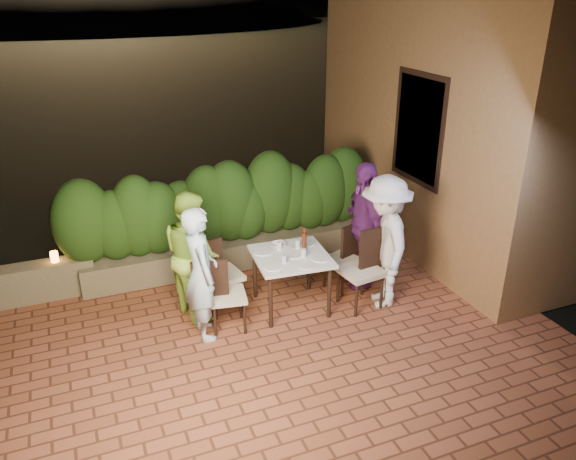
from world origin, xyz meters
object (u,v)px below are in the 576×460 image
chair_right_back (342,258)px  beer_bottle (304,239)px  chair_left_back (221,274)px  diner_white (384,242)px  dining_table (291,281)px  diner_purple (364,225)px  chair_right_front (361,269)px  chair_left_front (227,294)px  bowl (279,244)px  parapet_lamp (54,257)px  diner_green (192,254)px  diner_blue (201,274)px

chair_right_back → beer_bottle: bearing=-6.5°
chair_left_back → diner_white: diner_white is taller
beer_bottle → chair_right_back: 0.80m
dining_table → beer_bottle: beer_bottle is taller
beer_bottle → diner_white: 1.01m
diner_white → diner_purple: diner_purple is taller
chair_left_back → chair_right_front: (1.67, -0.59, 0.02)m
chair_left_back → diner_white: 2.10m
chair_left_front → diner_purple: 2.11m
bowl → chair_left_back: (-0.78, -0.00, -0.27)m
chair_left_front → diner_purple: size_ratio=0.53×
beer_bottle → chair_right_back: size_ratio=0.36×
chair_right_back → parapet_lamp: chair_right_back is taller
dining_table → bowl: (-0.05, 0.30, 0.40)m
beer_bottle → chair_left_front: beer_bottle is taller
diner_white → chair_left_back: bearing=-91.1°
beer_bottle → diner_purple: diner_purple is taller
bowl → dining_table: bearing=-80.8°
diner_white → parapet_lamp: diner_white is taller
chair_right_back → diner_white: size_ratio=0.51×
chair_left_front → diner_green: bearing=127.6°
diner_white → parapet_lamp: (-3.90, 1.79, -0.30)m
dining_table → beer_bottle: 0.57m
diner_blue → diner_white: diner_white is taller
dining_table → diner_blue: diner_blue is taller
diner_green → diner_purple: size_ratio=0.93×
parapet_lamp → diner_green: bearing=-34.2°
chair_left_back → parapet_lamp: chair_left_back is taller
chair_left_back → chair_left_front: bearing=-107.0°
diner_purple → chair_right_front: bearing=-23.7°
diner_green → beer_bottle: bearing=-117.2°
dining_table → chair_left_front: size_ratio=0.99×
chair_right_back → diner_white: (0.30, -0.53, 0.42)m
diner_green → chair_left_back: bearing=-116.2°
beer_bottle → bowl: 0.38m
chair_left_front → chair_left_back: (0.06, 0.45, 0.04)m
chair_right_front → chair_right_back: bearing=-97.6°
chair_left_front → bowl: bearing=38.2°
diner_blue → diner_purple: size_ratio=0.93×
bowl → chair_left_back: 0.82m
dining_table → chair_left_back: chair_left_back is taller
parapet_lamp → dining_table: bearing=-27.8°
beer_bottle → chair_left_front: bearing=-169.5°
chair_left_front → chair_right_back: size_ratio=1.04×
diner_blue → parapet_lamp: 2.28m
bowl → diner_white: bearing=-28.0°
diner_white → diner_blue: bearing=-77.2°
chair_left_back → diner_blue: 0.67m
dining_table → beer_bottle: bearing=12.9°
chair_right_front → diner_purple: 0.71m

